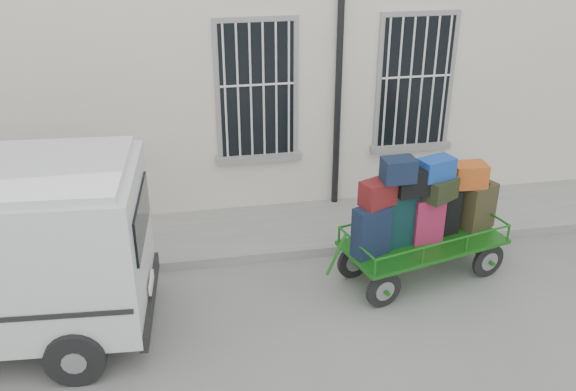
% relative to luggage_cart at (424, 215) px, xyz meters
% --- Properties ---
extents(ground, '(80.00, 80.00, 0.00)m').
position_rel_luggage_cart_xyz_m(ground, '(-1.65, -0.56, -1.02)').
color(ground, slate).
rests_on(ground, ground).
extents(building, '(24.00, 5.15, 6.00)m').
position_rel_luggage_cart_xyz_m(building, '(-1.65, 4.94, 1.98)').
color(building, beige).
rests_on(building, ground).
extents(sidewalk, '(24.00, 1.70, 0.15)m').
position_rel_luggage_cart_xyz_m(sidewalk, '(-1.65, 1.64, -0.95)').
color(sidewalk, gray).
rests_on(sidewalk, ground).
extents(luggage_cart, '(2.81, 1.61, 2.01)m').
position_rel_luggage_cart_xyz_m(luggage_cart, '(0.00, 0.00, 0.00)').
color(luggage_cart, black).
rests_on(luggage_cart, ground).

